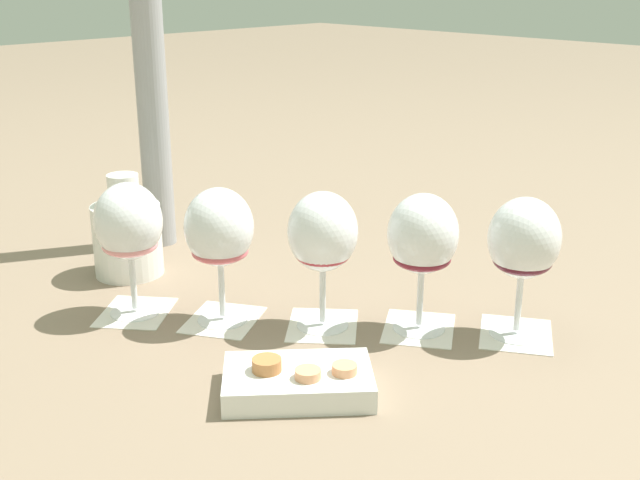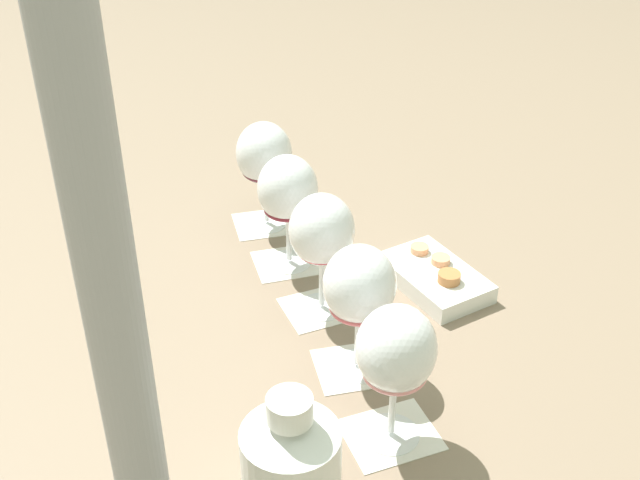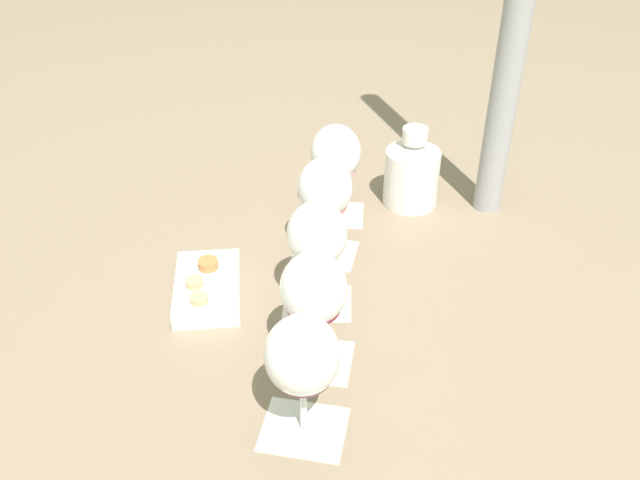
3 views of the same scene
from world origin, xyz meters
The scene contains 13 objects.
ground_plane centered at (0.00, 0.00, 0.00)m, with size 8.00×8.00×0.00m, color #7F6B56.
tasting_card_0 centered at (-0.15, 0.21, 0.00)m, with size 0.14×0.14×0.00m.
tasting_card_1 centered at (-0.08, 0.10, 0.00)m, with size 0.14×0.13×0.00m.
tasting_card_2 centered at (0.00, -0.01, 0.00)m, with size 0.14×0.14×0.00m.
tasting_card_3 centered at (0.08, -0.10, 0.00)m, with size 0.14×0.13×0.00m.
tasting_card_4 centered at (0.16, -0.20, 0.00)m, with size 0.14×0.13×0.00m.
wine_glass_0 centered at (-0.15, 0.21, 0.12)m, with size 0.09×0.09×0.18m.
wine_glass_1 centered at (-0.08, 0.10, 0.12)m, with size 0.09×0.09×0.18m.
wine_glass_2 centered at (0.00, -0.01, 0.12)m, with size 0.09×0.09×0.18m.
wine_glass_3 centered at (0.08, -0.10, 0.12)m, with size 0.09×0.09×0.18m.
wine_glass_4 centered at (0.16, -0.20, 0.12)m, with size 0.09×0.09×0.18m.
ceramic_vase centered at (-0.08, 0.34, 0.07)m, with size 0.10×0.10×0.16m.
snack_dish centered at (-0.14, -0.11, 0.02)m, with size 0.19×0.19×0.04m.
Camera 3 is at (0.57, -0.61, 0.70)m, focal length 38.00 mm.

